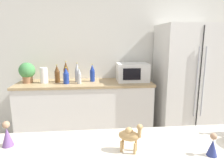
{
  "coord_description": "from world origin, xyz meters",
  "views": [
    {
      "loc": [
        -0.26,
        -0.62,
        1.56
      ],
      "look_at": [
        -0.07,
        1.41,
        1.15
      ],
      "focal_mm": 32.0,
      "sensor_mm": 36.0,
      "label": 1
    }
  ],
  "objects_px": {
    "paper_towel_roll": "(44,75)",
    "back_bottle_4": "(57,74)",
    "back_bottle_3": "(77,73)",
    "microwave": "(132,72)",
    "back_bottle_5": "(92,73)",
    "wise_man_figurine_crimson": "(7,135)",
    "potted_plant": "(27,72)",
    "back_bottle_0": "(79,76)",
    "camel_figurine": "(130,135)",
    "refrigerator": "(187,83)",
    "wise_man_figurine_blue": "(213,146)",
    "back_bottle_1": "(66,76)",
    "back_bottle_2": "(66,72)"
  },
  "relations": [
    {
      "from": "paper_towel_roll",
      "to": "back_bottle_4",
      "type": "bearing_deg",
      "value": 4.58
    },
    {
      "from": "back_bottle_3",
      "to": "microwave",
      "type": "bearing_deg",
      "value": -1.15
    },
    {
      "from": "back_bottle_5",
      "to": "wise_man_figurine_crimson",
      "type": "height_order",
      "value": "back_bottle_5"
    },
    {
      "from": "microwave",
      "to": "potted_plant",
      "type": "bearing_deg",
      "value": 179.31
    },
    {
      "from": "back_bottle_0",
      "to": "back_bottle_3",
      "type": "distance_m",
      "value": 0.14
    },
    {
      "from": "potted_plant",
      "to": "wise_man_figurine_crimson",
      "type": "bearing_deg",
      "value": -76.04
    },
    {
      "from": "back_bottle_5",
      "to": "potted_plant",
      "type": "bearing_deg",
      "value": -179.56
    },
    {
      "from": "potted_plant",
      "to": "camel_figurine",
      "type": "distance_m",
      "value": 2.37
    },
    {
      "from": "refrigerator",
      "to": "back_bottle_0",
      "type": "distance_m",
      "value": 1.69
    },
    {
      "from": "microwave",
      "to": "wise_man_figurine_blue",
      "type": "bearing_deg",
      "value": -89.37
    },
    {
      "from": "back_bottle_0",
      "to": "back_bottle_3",
      "type": "bearing_deg",
      "value": 105.55
    },
    {
      "from": "wise_man_figurine_crimson",
      "to": "back_bottle_4",
      "type": "bearing_deg",
      "value": 91.07
    },
    {
      "from": "paper_towel_roll",
      "to": "back_bottle_0",
      "type": "height_order",
      "value": "back_bottle_0"
    },
    {
      "from": "back_bottle_1",
      "to": "back_bottle_5",
      "type": "xyz_separation_m",
      "value": [
        0.39,
        0.13,
        0.01
      ]
    },
    {
      "from": "potted_plant",
      "to": "back_bottle_4",
      "type": "distance_m",
      "value": 0.45
    },
    {
      "from": "back_bottle_4",
      "to": "wise_man_figurine_crimson",
      "type": "distance_m",
      "value": 1.91
    },
    {
      "from": "refrigerator",
      "to": "back_bottle_2",
      "type": "relative_size",
      "value": 5.64
    },
    {
      "from": "back_bottle_2",
      "to": "back_bottle_3",
      "type": "distance_m",
      "value": 0.17
    },
    {
      "from": "potted_plant",
      "to": "paper_towel_roll",
      "type": "distance_m",
      "value": 0.26
    },
    {
      "from": "back_bottle_2",
      "to": "wise_man_figurine_blue",
      "type": "xyz_separation_m",
      "value": [
        1.05,
        -2.15,
        -0.07
      ]
    },
    {
      "from": "paper_towel_roll",
      "to": "wise_man_figurine_crimson",
      "type": "height_order",
      "value": "paper_towel_roll"
    },
    {
      "from": "potted_plant",
      "to": "back_bottle_1",
      "type": "xyz_separation_m",
      "value": [
        0.59,
        -0.13,
        -0.05
      ]
    },
    {
      "from": "paper_towel_roll",
      "to": "back_bottle_3",
      "type": "distance_m",
      "value": 0.49
    },
    {
      "from": "potted_plant",
      "to": "back_bottle_3",
      "type": "bearing_deg",
      "value": -0.17
    },
    {
      "from": "paper_towel_roll",
      "to": "wise_man_figurine_blue",
      "type": "xyz_separation_m",
      "value": [
        1.37,
        -2.1,
        -0.04
      ]
    },
    {
      "from": "back_bottle_2",
      "to": "back_bottle_1",
      "type": "bearing_deg",
      "value": -83.19
    },
    {
      "from": "back_bottle_1",
      "to": "wise_man_figurine_crimson",
      "type": "height_order",
      "value": "back_bottle_1"
    },
    {
      "from": "potted_plant",
      "to": "back_bottle_0",
      "type": "bearing_deg",
      "value": -9.5
    },
    {
      "from": "microwave",
      "to": "back_bottle_2",
      "type": "relative_size",
      "value": 1.51
    },
    {
      "from": "back_bottle_3",
      "to": "back_bottle_4",
      "type": "relative_size",
      "value": 1.09
    },
    {
      "from": "refrigerator",
      "to": "back_bottle_3",
      "type": "relative_size",
      "value": 6.07
    },
    {
      "from": "wise_man_figurine_blue",
      "to": "back_bottle_5",
      "type": "bearing_deg",
      "value": 106.82
    },
    {
      "from": "potted_plant",
      "to": "back_bottle_4",
      "type": "xyz_separation_m",
      "value": [
        0.44,
        -0.02,
        -0.04
      ]
    },
    {
      "from": "paper_towel_roll",
      "to": "back_bottle_5",
      "type": "distance_m",
      "value": 0.73
    },
    {
      "from": "back_bottle_5",
      "to": "camel_figurine",
      "type": "bearing_deg",
      "value": -84.14
    },
    {
      "from": "microwave",
      "to": "wise_man_figurine_crimson",
      "type": "relative_size",
      "value": 3.1
    },
    {
      "from": "microwave",
      "to": "wise_man_figurine_blue",
      "type": "distance_m",
      "value": 2.12
    },
    {
      "from": "back_bottle_0",
      "to": "back_bottle_3",
      "type": "relative_size",
      "value": 0.8
    },
    {
      "from": "wise_man_figurine_blue",
      "to": "back_bottle_3",
      "type": "bearing_deg",
      "value": 112.39
    },
    {
      "from": "back_bottle_2",
      "to": "camel_figurine",
      "type": "relative_size",
      "value": 1.87
    },
    {
      "from": "wise_man_figurine_crimson",
      "to": "back_bottle_1",
      "type": "bearing_deg",
      "value": 86.53
    },
    {
      "from": "back_bottle_5",
      "to": "wise_man_figurine_crimson",
      "type": "distance_m",
      "value": 2.0
    },
    {
      "from": "back_bottle_1",
      "to": "wise_man_figurine_crimson",
      "type": "distance_m",
      "value": 1.81
    },
    {
      "from": "back_bottle_5",
      "to": "wise_man_figurine_crimson",
      "type": "bearing_deg",
      "value": -104.35
    },
    {
      "from": "microwave",
      "to": "back_bottle_0",
      "type": "height_order",
      "value": "microwave"
    },
    {
      "from": "back_bottle_1",
      "to": "camel_figurine",
      "type": "xyz_separation_m",
      "value": [
        0.6,
        -1.93,
        0.0
      ]
    },
    {
      "from": "back_bottle_1",
      "to": "wise_man_figurine_blue",
      "type": "relative_size",
      "value": 1.91
    },
    {
      "from": "back_bottle_0",
      "to": "microwave",
      "type": "bearing_deg",
      "value": 7.7
    },
    {
      "from": "potted_plant",
      "to": "wise_man_figurine_crimson",
      "type": "height_order",
      "value": "potted_plant"
    },
    {
      "from": "back_bottle_4",
      "to": "back_bottle_5",
      "type": "bearing_deg",
      "value": 3.05
    }
  ]
}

